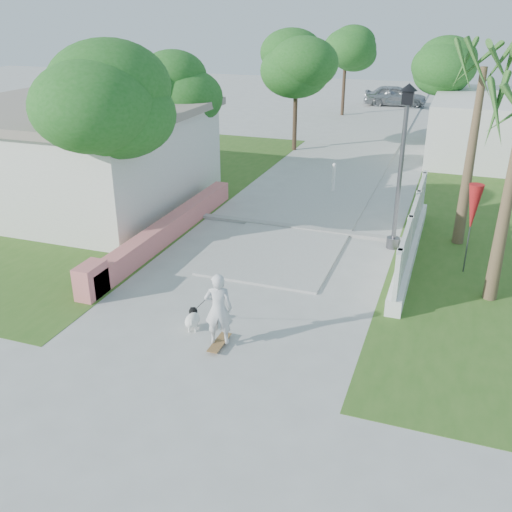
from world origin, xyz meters
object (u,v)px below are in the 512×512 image
at_px(street_lamp, 401,163).
at_px(skateboarder, 211,307).
at_px(dog, 193,319).
at_px(patio_umbrella, 473,209).
at_px(parked_car, 395,96).
at_px(bollard, 334,177).

bearing_deg(street_lamp, skateboarder, -114.62).
relative_size(skateboarder, dog, 2.68).
relative_size(patio_umbrella, skateboarder, 1.45).
relative_size(street_lamp, parked_car, 1.09).
distance_m(street_lamp, dog, 7.09).
height_order(bollard, dog, bollard).
height_order(bollard, skateboarder, skateboarder).
xyz_separation_m(street_lamp, bollard, (-2.70, 4.50, -1.84)).
xyz_separation_m(bollard, skateboarder, (-0.11, -10.62, 0.18)).
distance_m(bollard, patio_umbrella, 7.25).
xyz_separation_m(bollard, dog, (-0.67, -10.34, -0.35)).
distance_m(dog, parked_car, 30.80).
bearing_deg(parked_car, skateboarder, 174.68).
bearing_deg(parked_car, dog, 173.63).
relative_size(street_lamp, skateboarder, 2.81).
height_order(patio_umbrella, parked_car, patio_umbrella).
bearing_deg(parked_car, bollard, 175.22).
bearing_deg(dog, parked_car, 69.08).
bearing_deg(skateboarder, street_lamp, -133.21).
xyz_separation_m(skateboarder, dog, (-0.57, 0.29, -0.53)).
xyz_separation_m(street_lamp, patio_umbrella, (1.90, -1.00, -0.74)).
bearing_deg(dog, patio_umbrella, 22.18).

